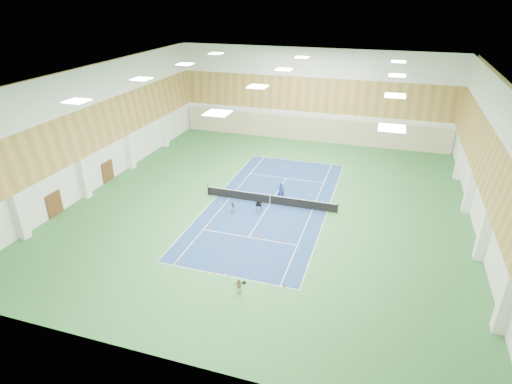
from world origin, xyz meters
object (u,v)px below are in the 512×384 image
coach (281,192)px  child_court (233,208)px  tennis_net (270,199)px  ball_cart (259,207)px  child_apron (239,286)px

coach → child_court: size_ratio=1.53×
coach → tennis_net: bearing=42.0°
coach → ball_cart: coach is taller
coach → child_apron: coach is taller
coach → child_apron: bearing=80.9°
tennis_net → ball_cart: (-0.55, -1.80, -0.09)m
coach → child_apron: size_ratio=1.65×
child_court → ball_cart: 2.38m
tennis_net → coach: (0.77, 1.08, 0.37)m
tennis_net → child_apron: (1.61, -13.33, 0.00)m
child_apron → ball_cart: child_apron is taller
tennis_net → coach: size_ratio=6.98×
tennis_net → ball_cart: size_ratio=13.95×
ball_cart → child_apron: bearing=-86.8°
child_apron → coach: bearing=68.9°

